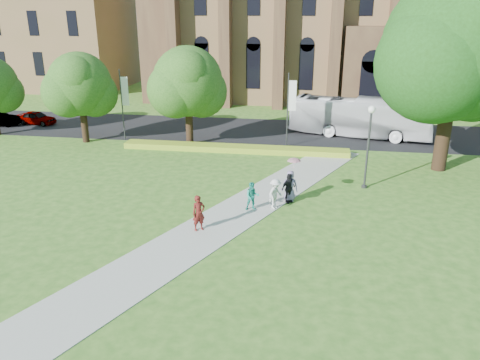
% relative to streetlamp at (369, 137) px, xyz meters
% --- Properties ---
extents(ground, '(160.00, 160.00, 0.00)m').
position_rel_streetlamp_xyz_m(ground, '(-7.50, -6.50, -3.30)').
color(ground, '#305F1C').
rests_on(ground, ground).
extents(road, '(160.00, 10.00, 0.02)m').
position_rel_streetlamp_xyz_m(road, '(-7.50, 13.50, -3.29)').
color(road, black).
rests_on(road, ground).
extents(footpath, '(15.58, 28.54, 0.04)m').
position_rel_streetlamp_xyz_m(footpath, '(-7.50, -5.50, -3.28)').
color(footpath, '#B2B2A8').
rests_on(footpath, ground).
extents(flower_hedge, '(18.00, 1.40, 0.45)m').
position_rel_streetlamp_xyz_m(flower_hedge, '(-9.50, 6.70, -3.07)').
color(flower_hedge, gold).
rests_on(flower_hedge, ground).
extents(building_west, '(22.00, 14.00, 18.30)m').
position_rel_streetlamp_xyz_m(building_west, '(-41.50, 35.50, 5.91)').
color(building_west, brown).
rests_on(building_west, ground).
extents(streetlamp, '(0.44, 0.44, 5.24)m').
position_rel_streetlamp_xyz_m(streetlamp, '(0.00, 0.00, 0.00)').
color(streetlamp, '#38383D').
rests_on(streetlamp, ground).
extents(large_tree, '(9.60, 9.60, 13.20)m').
position_rel_streetlamp_xyz_m(large_tree, '(5.50, 4.50, 5.07)').
color(large_tree, '#332114').
rests_on(large_tree, ground).
extents(street_tree_0, '(5.20, 5.20, 7.50)m').
position_rel_streetlamp_xyz_m(street_tree_0, '(-22.50, 7.50, 1.58)').
color(street_tree_0, '#332114').
rests_on(street_tree_0, ground).
extents(street_tree_1, '(5.60, 5.60, 8.05)m').
position_rel_streetlamp_xyz_m(street_tree_1, '(-13.50, 8.00, 1.93)').
color(street_tree_1, '#332114').
rests_on(street_tree_1, ground).
extents(banner_pole_0, '(0.70, 0.10, 6.00)m').
position_rel_streetlamp_xyz_m(banner_pole_0, '(-5.39, 8.70, 0.09)').
color(banner_pole_0, '#38383D').
rests_on(banner_pole_0, ground).
extents(banner_pole_1, '(0.70, 0.10, 6.00)m').
position_rel_streetlamp_xyz_m(banner_pole_1, '(-19.39, 8.70, 0.09)').
color(banner_pole_1, '#38383D').
rests_on(banner_pole_1, ground).
extents(tour_coach, '(12.63, 5.44, 3.43)m').
position_rel_streetlamp_xyz_m(tour_coach, '(0.61, 12.99, -1.56)').
color(tour_coach, white).
rests_on(tour_coach, road).
extents(car_0, '(3.97, 2.04, 1.29)m').
position_rel_streetlamp_xyz_m(car_0, '(-30.20, 12.75, -2.63)').
color(car_0, gray).
rests_on(car_0, road).
extents(pedestrian_0, '(0.81, 0.76, 1.86)m').
position_rel_streetlamp_xyz_m(pedestrian_0, '(-8.91, -7.61, -2.32)').
color(pedestrian_0, '#561713').
rests_on(pedestrian_0, footpath).
extents(pedestrian_1, '(0.92, 0.80, 1.63)m').
position_rel_streetlamp_xyz_m(pedestrian_1, '(-6.56, -4.66, -2.44)').
color(pedestrian_1, '#1C8C77').
rests_on(pedestrian_1, footpath).
extents(pedestrian_2, '(1.12, 1.31, 1.75)m').
position_rel_streetlamp_xyz_m(pedestrian_2, '(-5.32, -4.25, -2.38)').
color(pedestrian_2, silver).
rests_on(pedestrian_2, footpath).
extents(pedestrian_3, '(1.01, 1.05, 1.76)m').
position_rel_streetlamp_xyz_m(pedestrian_3, '(-4.64, -3.25, -2.37)').
color(pedestrian_3, black).
rests_on(pedestrian_3, footpath).
extents(pedestrian_4, '(0.95, 0.67, 1.84)m').
position_rel_streetlamp_xyz_m(pedestrian_4, '(-4.58, -2.94, -2.34)').
color(pedestrian_4, slate).
rests_on(pedestrian_4, footpath).
extents(parasol, '(0.85, 0.85, 0.68)m').
position_rel_streetlamp_xyz_m(parasol, '(-4.40, -2.84, -1.08)').
color(parasol, '#E19FB5').
rests_on(parasol, pedestrian_4).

